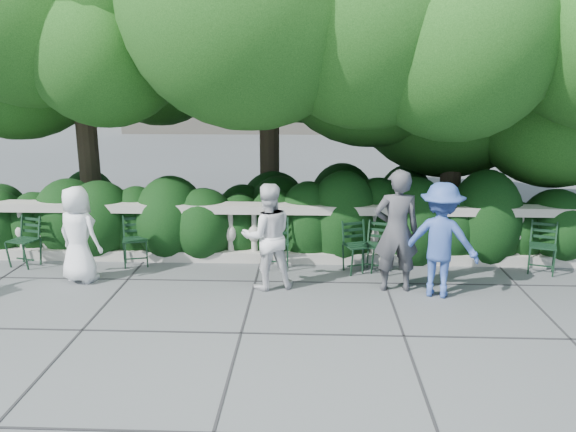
{
  "coord_description": "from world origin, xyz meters",
  "views": [
    {
      "loc": [
        0.35,
        -7.34,
        3.09
      ],
      "look_at": [
        0.0,
        1.0,
        1.0
      ],
      "focal_mm": 35.0,
      "sensor_mm": 36.0,
      "label": 1
    }
  ],
  "objects_px": {
    "chair_b": "(20,269)",
    "chair_d": "(361,275)",
    "chair_e": "(277,271)",
    "person_older_blue": "(440,240)",
    "chair_f": "(540,276)",
    "person_woman_grey": "(396,231)",
    "person_casual_man": "(267,236)",
    "chair_a": "(137,268)",
    "person_businessman": "(78,234)",
    "chair_c": "(373,275)"
  },
  "relations": [
    {
      "from": "chair_b",
      "to": "chair_d",
      "type": "xyz_separation_m",
      "value": [
        5.61,
        -0.07,
        0.0
      ]
    },
    {
      "from": "chair_b",
      "to": "chair_d",
      "type": "relative_size",
      "value": 1.0
    },
    {
      "from": "chair_e",
      "to": "person_older_blue",
      "type": "height_order",
      "value": "person_older_blue"
    },
    {
      "from": "chair_f",
      "to": "chair_d",
      "type": "bearing_deg",
      "value": -157.68
    },
    {
      "from": "chair_b",
      "to": "chair_f",
      "type": "bearing_deg",
      "value": 16.85
    },
    {
      "from": "person_woman_grey",
      "to": "chair_b",
      "type": "bearing_deg",
      "value": -8.77
    },
    {
      "from": "chair_b",
      "to": "person_woman_grey",
      "type": "height_order",
      "value": "person_woman_grey"
    },
    {
      "from": "chair_f",
      "to": "person_casual_man",
      "type": "distance_m",
      "value": 4.42
    },
    {
      "from": "chair_a",
      "to": "chair_e",
      "type": "xyz_separation_m",
      "value": [
        2.32,
        -0.06,
        0.0
      ]
    },
    {
      "from": "person_casual_man",
      "to": "chair_e",
      "type": "bearing_deg",
      "value": -112.45
    },
    {
      "from": "person_casual_man",
      "to": "person_older_blue",
      "type": "xyz_separation_m",
      "value": [
        2.48,
        -0.2,
        0.03
      ]
    },
    {
      "from": "chair_d",
      "to": "person_older_blue",
      "type": "distance_m",
      "value": 1.54
    },
    {
      "from": "chair_a",
      "to": "person_casual_man",
      "type": "distance_m",
      "value": 2.5
    },
    {
      "from": "chair_b",
      "to": "person_older_blue",
      "type": "distance_m",
      "value": 6.74
    },
    {
      "from": "chair_d",
      "to": "person_casual_man",
      "type": "xyz_separation_m",
      "value": [
        -1.45,
        -0.59,
        0.79
      ]
    },
    {
      "from": "person_businessman",
      "to": "chair_b",
      "type": "bearing_deg",
      "value": 0.61
    },
    {
      "from": "chair_c",
      "to": "chair_f",
      "type": "distance_m",
      "value": 2.65
    },
    {
      "from": "person_woman_grey",
      "to": "person_casual_man",
      "type": "bearing_deg",
      "value": -2.84
    },
    {
      "from": "person_businessman",
      "to": "person_older_blue",
      "type": "relative_size",
      "value": 0.9
    },
    {
      "from": "person_woman_grey",
      "to": "chair_f",
      "type": "bearing_deg",
      "value": -166.39
    },
    {
      "from": "person_woman_grey",
      "to": "person_casual_man",
      "type": "relative_size",
      "value": 1.14
    },
    {
      "from": "chair_a",
      "to": "chair_d",
      "type": "xyz_separation_m",
      "value": [
        3.69,
        -0.18,
        0.0
      ]
    },
    {
      "from": "chair_e",
      "to": "chair_c",
      "type": "bearing_deg",
      "value": -7.19
    },
    {
      "from": "chair_a",
      "to": "chair_e",
      "type": "height_order",
      "value": "same"
    },
    {
      "from": "chair_d",
      "to": "chair_e",
      "type": "height_order",
      "value": "same"
    },
    {
      "from": "person_older_blue",
      "to": "chair_f",
      "type": "bearing_deg",
      "value": -136.19
    },
    {
      "from": "person_businessman",
      "to": "person_woman_grey",
      "type": "bearing_deg",
      "value": -159.94
    },
    {
      "from": "chair_e",
      "to": "person_casual_man",
      "type": "relative_size",
      "value": 0.53
    },
    {
      "from": "chair_d",
      "to": "chair_a",
      "type": "bearing_deg",
      "value": 156.64
    },
    {
      "from": "chair_b",
      "to": "chair_f",
      "type": "xyz_separation_m",
      "value": [
        8.45,
        0.02,
        0.0
      ]
    },
    {
      "from": "person_woman_grey",
      "to": "person_casual_man",
      "type": "xyz_separation_m",
      "value": [
        -1.88,
        0.01,
        -0.11
      ]
    },
    {
      "from": "chair_c",
      "to": "person_older_blue",
      "type": "relative_size",
      "value": 0.51
    },
    {
      "from": "chair_d",
      "to": "person_businessman",
      "type": "relative_size",
      "value": 0.56
    },
    {
      "from": "person_businessman",
      "to": "person_woman_grey",
      "type": "distance_m",
      "value": 4.79
    },
    {
      "from": "person_woman_grey",
      "to": "person_older_blue",
      "type": "height_order",
      "value": "person_woman_grey"
    },
    {
      "from": "chair_a",
      "to": "chair_d",
      "type": "distance_m",
      "value": 3.69
    },
    {
      "from": "chair_a",
      "to": "chair_b",
      "type": "bearing_deg",
      "value": 168.0
    },
    {
      "from": "chair_e",
      "to": "chair_f",
      "type": "xyz_separation_m",
      "value": [
        4.21,
        -0.03,
        0.0
      ]
    },
    {
      "from": "chair_d",
      "to": "person_casual_man",
      "type": "bearing_deg",
      "value": -178.46
    },
    {
      "from": "chair_c",
      "to": "chair_b",
      "type": "bearing_deg",
      "value": -160.42
    },
    {
      "from": "chair_b",
      "to": "person_casual_man",
      "type": "bearing_deg",
      "value": 7.72
    },
    {
      "from": "chair_e",
      "to": "person_woman_grey",
      "type": "xyz_separation_m",
      "value": [
        1.79,
        -0.72,
        0.91
      ]
    },
    {
      "from": "chair_f",
      "to": "chair_e",
      "type": "bearing_deg",
      "value": -159.89
    },
    {
      "from": "chair_d",
      "to": "chair_e",
      "type": "xyz_separation_m",
      "value": [
        -1.36,
        0.12,
        0.0
      ]
    },
    {
      "from": "chair_b",
      "to": "person_casual_man",
      "type": "relative_size",
      "value": 0.53
    },
    {
      "from": "chair_c",
      "to": "chair_e",
      "type": "distance_m",
      "value": 1.56
    },
    {
      "from": "chair_c",
      "to": "person_businessman",
      "type": "distance_m",
      "value": 4.63
    },
    {
      "from": "chair_c",
      "to": "person_older_blue",
      "type": "xyz_separation_m",
      "value": [
        0.83,
        -0.79,
        0.83
      ]
    },
    {
      "from": "chair_e",
      "to": "person_older_blue",
      "type": "bearing_deg",
      "value": -23.81
    },
    {
      "from": "chair_f",
      "to": "person_casual_man",
      "type": "height_order",
      "value": "person_casual_man"
    }
  ]
}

